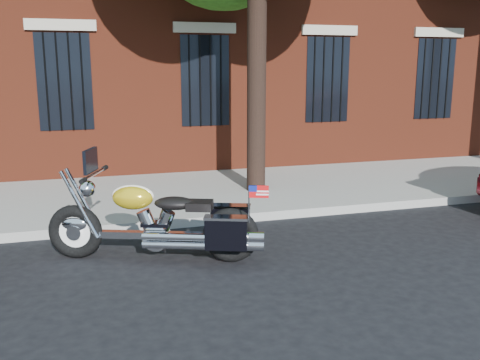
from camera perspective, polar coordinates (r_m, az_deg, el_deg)
name	(u,v)px	position (r m, az deg, el deg)	size (l,w,h in m)	color
ground	(286,246)	(7.76, 4.88, -7.07)	(120.00, 120.00, 0.00)	black
curb	(256,216)	(8.98, 1.69, -3.85)	(40.00, 0.16, 0.15)	gray
sidewalk	(227,191)	(10.72, -1.44, -1.19)	(40.00, 3.60, 0.15)	gray
motorcycle	(163,224)	(7.11, -8.21, -4.70)	(2.70, 1.53, 1.49)	black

